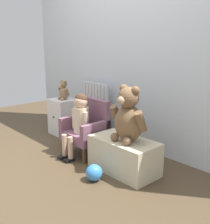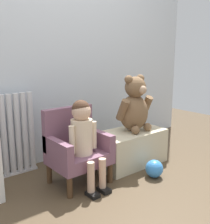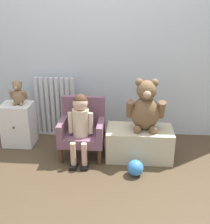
{
  "view_description": "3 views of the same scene",
  "coord_description": "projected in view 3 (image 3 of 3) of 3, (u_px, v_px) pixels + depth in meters",
  "views": [
    {
      "loc": [
        2.28,
        -1.34,
        1.23
      ],
      "look_at": [
        0.26,
        0.47,
        0.55
      ],
      "focal_mm": 45.0,
      "sensor_mm": 36.0,
      "label": 1
    },
    {
      "loc": [
        -1.28,
        -1.33,
        1.07
      ],
      "look_at": [
        0.25,
        0.54,
        0.54
      ],
      "focal_mm": 45.0,
      "sensor_mm": 36.0,
      "label": 2
    },
    {
      "loc": [
        0.36,
        -2.14,
        1.54
      ],
      "look_at": [
        0.16,
        0.51,
        0.49
      ],
      "focal_mm": 45.0,
      "sensor_mm": 36.0,
      "label": 3
    }
  ],
  "objects": [
    {
      "name": "small_teddy_bear",
      "position": [
        18.0,
        94.0,
        3.05
      ],
      "size": [
        0.19,
        0.13,
        0.26
      ],
      "color": "#8D6D4F",
      "rests_on": "small_dresser"
    },
    {
      "name": "ground_plane",
      "position": [
        84.0,
        182.0,
        2.57
      ],
      "size": [
        6.0,
        6.0,
        0.0
      ],
      "primitive_type": "plane",
      "color": "#4C3B28"
    },
    {
      "name": "large_teddy_bear",
      "position": [
        146.0,
        108.0,
        2.78
      ],
      "size": [
        0.38,
        0.27,
        0.53
      ],
      "color": "brown",
      "rests_on": "low_bench"
    },
    {
      "name": "toy_ball",
      "position": [
        135.0,
        168.0,
        2.65
      ],
      "size": [
        0.15,
        0.15,
        0.15
      ],
      "primitive_type": "sphere",
      "color": "#3886D8",
      "rests_on": "ground_plane"
    },
    {
      "name": "radiator",
      "position": [
        55.0,
        107.0,
        3.37
      ],
      "size": [
        0.5,
        0.05,
        0.72
      ],
      "color": "silver",
      "rests_on": "ground_plane"
    },
    {
      "name": "back_wall",
      "position": [
        95.0,
        34.0,
        3.14
      ],
      "size": [
        3.8,
        0.05,
        2.4
      ],
      "primitive_type": "cube",
      "color": "silver",
      "rests_on": "ground_plane"
    },
    {
      "name": "child_armchair",
      "position": [
        82.0,
        129.0,
        2.94
      ],
      "size": [
        0.46,
        0.38,
        0.61
      ],
      "color": "#795064",
      "rests_on": "ground_plane"
    },
    {
      "name": "small_dresser",
      "position": [
        19.0,
        124.0,
        3.18
      ],
      "size": [
        0.34,
        0.29,
        0.48
      ],
      "color": "silver",
      "rests_on": "ground_plane"
    },
    {
      "name": "low_bench",
      "position": [
        139.0,
        143.0,
        2.93
      ],
      "size": [
        0.67,
        0.36,
        0.33
      ],
      "primitive_type": "cube",
      "color": "beige",
      "rests_on": "ground_plane"
    },
    {
      "name": "child_figure",
      "position": [
        80.0,
        119.0,
        2.79
      ],
      "size": [
        0.25,
        0.35,
        0.7
      ],
      "color": "beige",
      "rests_on": "ground_plane"
    }
  ]
}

